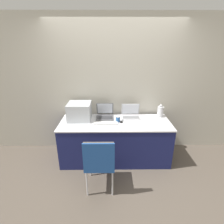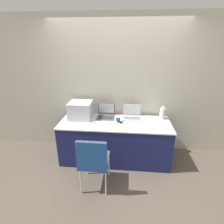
% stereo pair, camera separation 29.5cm
% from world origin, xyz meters
% --- Properties ---
extents(ground_plane, '(14.00, 14.00, 0.00)m').
position_xyz_m(ground_plane, '(0.00, 0.00, 0.00)').
color(ground_plane, brown).
extents(wall_back, '(8.00, 0.05, 2.60)m').
position_xyz_m(wall_back, '(0.00, 0.82, 1.30)').
color(wall_back, '#B7B2A3').
rests_on(wall_back, ground_plane).
extents(table, '(1.99, 0.74, 0.76)m').
position_xyz_m(table, '(0.00, 0.36, 0.38)').
color(table, '#191E51').
rests_on(table, ground_plane).
extents(printer, '(0.41, 0.39, 0.32)m').
position_xyz_m(printer, '(-0.65, 0.49, 0.93)').
color(printer, '#B2B7BC').
rests_on(printer, table).
extents(laptop_left, '(0.32, 0.33, 0.25)m').
position_xyz_m(laptop_left, '(-0.19, 0.59, 0.82)').
color(laptop_left, '#4C4C51').
rests_on(laptop_left, table).
extents(laptop_right, '(0.35, 0.28, 0.24)m').
position_xyz_m(laptop_right, '(0.30, 0.59, 0.82)').
color(laptop_right, '#B7B7BC').
rests_on(laptop_right, table).
extents(external_keyboard, '(0.43, 0.13, 0.02)m').
position_xyz_m(external_keyboard, '(-0.17, 0.30, 0.77)').
color(external_keyboard, silver).
rests_on(external_keyboard, table).
extents(coffee_cup, '(0.08, 0.08, 0.10)m').
position_xyz_m(coffee_cup, '(0.05, 0.38, 0.81)').
color(coffee_cup, '#285699').
rests_on(coffee_cup, table).
extents(mouse, '(0.06, 0.05, 0.03)m').
position_xyz_m(mouse, '(0.10, 0.33, 0.78)').
color(mouse, black).
rests_on(mouse, table).
extents(metal_pitcher, '(0.11, 0.11, 0.25)m').
position_xyz_m(metal_pitcher, '(0.87, 0.60, 0.87)').
color(metal_pitcher, silver).
rests_on(metal_pitcher, table).
extents(chair, '(0.42, 0.47, 0.90)m').
position_xyz_m(chair, '(-0.24, -0.46, 0.56)').
color(chair, '#4C4742').
rests_on(chair, ground_plane).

